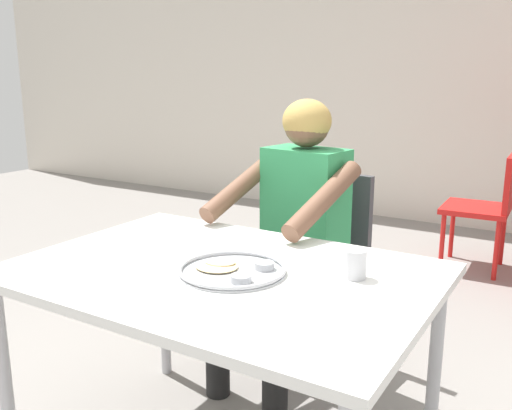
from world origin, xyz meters
TOP-DOWN VIEW (x-y plane):
  - back_wall at (0.00, 3.74)m, footprint 12.00×0.12m
  - table_foreground at (-0.09, 0.03)m, footprint 1.29×0.90m
  - thali_tray at (-0.04, 0.01)m, footprint 0.33×0.33m
  - drinking_cup at (0.29, 0.17)m, footprint 0.07×0.07m
  - chair_foreground at (-0.16, 0.90)m, footprint 0.46×0.48m
  - diner_foreground at (-0.18, 0.68)m, footprint 0.54×0.59m
  - chair_red_left at (0.30, 2.60)m, footprint 0.44×0.45m

SIDE VIEW (x-z plane):
  - chair_red_left at x=0.30m, z-range 0.07..0.88m
  - chair_foreground at x=-0.16m, z-range 0.06..0.94m
  - table_foreground at x=-0.09m, z-range 0.30..1.02m
  - diner_foreground at x=-0.18m, z-range 0.12..1.33m
  - thali_tray at x=-0.04m, z-range 0.72..0.75m
  - drinking_cup at x=0.29m, z-range 0.72..0.81m
  - back_wall at x=0.00m, z-range 0.00..3.40m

